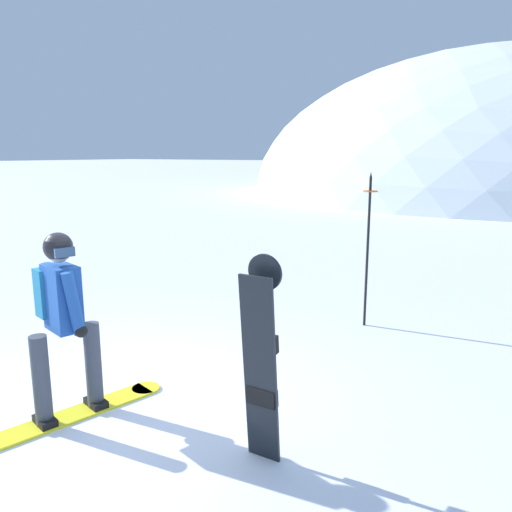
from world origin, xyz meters
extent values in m
plane|color=white|center=(0.00, 0.00, 0.00)|extent=(300.00, 300.00, 0.00)
ellipsoid|color=white|center=(-0.08, 29.09, 0.00)|extent=(28.20, 25.38, 16.17)
cube|color=yellow|center=(-0.27, -0.33, 0.01)|extent=(0.68, 1.58, 0.02)
cylinder|color=yellow|center=(-0.07, 0.43, 0.01)|extent=(0.28, 0.28, 0.02)
cube|color=black|center=(-0.21, -0.09, 0.05)|extent=(0.28, 0.20, 0.06)
cube|color=black|center=(-0.33, -0.56, 0.05)|extent=(0.28, 0.20, 0.06)
cylinder|color=#3D424C|center=(-0.21, -0.09, 0.43)|extent=(0.15, 0.15, 0.82)
cylinder|color=#3D424C|center=(-0.33, -0.56, 0.43)|extent=(0.15, 0.15, 0.82)
cube|color=#1E4C9E|center=(-0.27, -0.33, 1.13)|extent=(0.41, 0.31, 0.58)
cylinder|color=#1E4C9E|center=(-0.49, -0.26, 1.13)|extent=(0.14, 0.20, 0.57)
cylinder|color=#1E4C9E|center=(-0.05, -0.39, 1.13)|extent=(0.14, 0.20, 0.57)
sphere|color=black|center=(-0.50, -0.22, 0.88)|extent=(0.11, 0.11, 0.11)
sphere|color=black|center=(-0.02, -0.35, 0.88)|extent=(0.11, 0.11, 0.11)
cube|color=teal|center=(-0.46, -0.27, 1.15)|extent=(0.25, 0.32, 0.44)
cube|color=teal|center=(-0.56, -0.25, 1.07)|extent=(0.11, 0.21, 0.20)
sphere|color=beige|center=(-0.27, -0.33, 1.56)|extent=(0.21, 0.21, 0.21)
sphere|color=black|center=(-0.27, -0.33, 1.59)|extent=(0.25, 0.25, 0.25)
cube|color=navy|center=(-0.15, -0.36, 1.56)|extent=(0.07, 0.17, 0.08)
cube|color=black|center=(1.56, -0.01, 0.76)|extent=(0.28, 0.16, 1.52)
cylinder|color=black|center=(1.56, 0.06, 1.51)|extent=(0.28, 0.05, 0.28)
cube|color=black|center=(1.56, 0.02, 0.98)|extent=(0.25, 0.08, 0.15)
cube|color=black|center=(1.56, 0.02, 0.54)|extent=(0.25, 0.08, 0.15)
cylinder|color=black|center=(1.18, 3.49, 1.03)|extent=(0.04, 0.04, 2.06)
cylinder|color=orange|center=(1.18, 3.49, 1.88)|extent=(0.20, 0.20, 0.02)
cone|color=black|center=(1.18, 3.49, 2.10)|extent=(0.04, 0.04, 0.08)
camera|label=1|loc=(3.37, -3.05, 2.38)|focal=35.17mm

